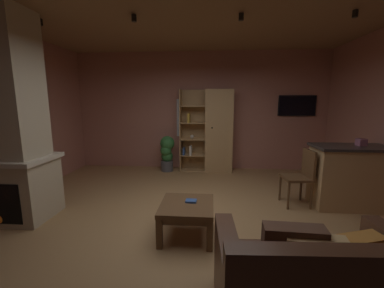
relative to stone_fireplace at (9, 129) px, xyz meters
The scene contains 17 objects.
floor 2.84m from the stone_fireplace, ahead, with size 6.13×5.77×0.02m, color #A37A4C.
wall_back 3.89m from the stone_fireplace, 49.67° to the left, with size 6.25×0.06×2.88m, color #AD7060.
ceiling 2.97m from the stone_fireplace, ahead, with size 6.13×5.77×0.02m, color #8E6B47.
window_pane_back 3.71m from the stone_fireplace, 52.23° to the left, with size 0.67×0.01×0.93m, color white.
stone_fireplace is the anchor object (origin of this frame).
bookshelf_cabinet 3.97m from the stone_fireplace, 42.85° to the left, with size 1.26×0.41×1.97m.
kitchen_bar_counter 5.25m from the stone_fireplace, ahead, with size 1.39×0.62×1.00m.
tissue_box 5.21m from the stone_fireplace, ahead, with size 0.12×0.12×0.11m, color #995972.
coffee_table 2.71m from the stone_fireplace, ahead, with size 0.66×0.69×0.42m.
table_book_0 2.71m from the stone_fireplace, ahead, with size 0.14×0.11×0.02m, color #2D4C8C.
dining_chair 4.41m from the stone_fireplace, 10.34° to the left, with size 0.45×0.45×0.92m.
potted_floor_plant 3.22m from the stone_fireplace, 56.02° to the left, with size 0.35×0.35×0.86m.
wall_mounted_tv 5.65m from the stone_fireplace, 30.92° to the left, with size 0.87×0.06×0.49m.
track_light_spot_0 1.60m from the stone_fireplace, 52.33° to the left, with size 0.07×0.07×0.09m, color black.
track_light_spot_1 2.32m from the stone_fireplace, 11.75° to the left, with size 0.07×0.07×0.09m, color black.
track_light_spot_2 3.55m from the stone_fireplace, ahead, with size 0.07×0.07×0.09m, color black.
track_light_spot_3 4.91m from the stone_fireplace, ahead, with size 0.07×0.07×0.09m, color black.
Camera 1 is at (0.28, -3.17, 1.67)m, focal length 22.62 mm.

